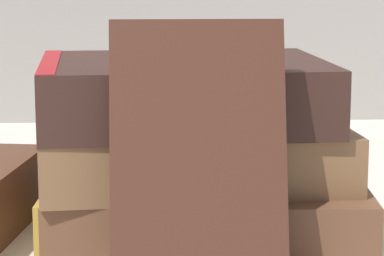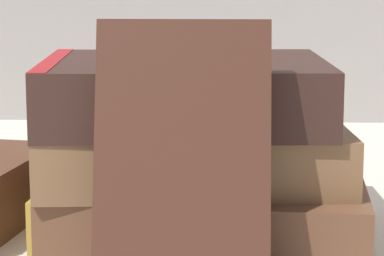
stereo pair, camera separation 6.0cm
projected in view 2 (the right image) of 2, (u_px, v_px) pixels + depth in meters
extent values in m
plane|color=beige|center=(211.00, 231.00, 0.65)|extent=(3.00, 3.00, 0.00)
cube|color=brown|center=(206.00, 206.00, 0.64)|extent=(0.22, 0.18, 0.04)
cube|color=olive|center=(66.00, 202.00, 0.65)|extent=(0.02, 0.16, 0.04)
cube|color=brown|center=(193.00, 149.00, 0.64)|extent=(0.22, 0.17, 0.04)
cube|color=maroon|center=(54.00, 150.00, 0.63)|extent=(0.02, 0.15, 0.04)
cube|color=#331E19|center=(185.00, 92.00, 0.62)|extent=(0.20, 0.16, 0.04)
cube|color=maroon|center=(53.00, 92.00, 0.62)|extent=(0.02, 0.15, 0.05)
cube|color=#422319|center=(183.00, 155.00, 0.53)|extent=(0.10, 0.06, 0.16)
cylinder|color=silver|center=(221.00, 55.00, 0.62)|extent=(0.05, 0.05, 0.01)
torus|color=silver|center=(221.00, 55.00, 0.62)|extent=(0.06, 0.06, 0.01)
sphere|color=silver|center=(221.00, 51.00, 0.65)|extent=(0.01, 0.01, 0.01)
torus|color=black|center=(68.00, 179.00, 0.79)|extent=(0.05, 0.05, 0.00)
torus|color=black|center=(125.00, 178.00, 0.80)|extent=(0.05, 0.05, 0.00)
cylinder|color=black|center=(97.00, 178.00, 0.80)|extent=(0.02, 0.01, 0.00)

